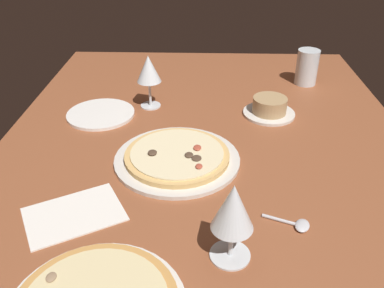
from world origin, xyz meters
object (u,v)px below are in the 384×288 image
wine_glass_near (149,71)px  ramekin_on_saucer (269,108)px  pizza_main (177,157)px  side_plate (101,114)px  paper_menu (74,214)px  water_glass (307,69)px  wine_glass_far (233,210)px  spoon (297,224)px

wine_glass_near → ramekin_on_saucer: bearing=82.8°
pizza_main → side_plate: (-23.88, -24.32, -0.71)cm
pizza_main → paper_menu: 28.60cm
pizza_main → water_glass: bearing=140.5°
wine_glass_far → side_plate: 66.05cm
ramekin_on_saucer → wine_glass_near: (-4.56, -35.98, 9.36)cm
side_plate → water_glass: bearing=111.9°
spoon → side_plate: bearing=-133.2°
paper_menu → wine_glass_near: bearing=139.9°
wine_glass_far → spoon: 18.93cm
paper_menu → water_glass: bearing=109.8°
wine_glass_near → paper_menu: 53.23cm
ramekin_on_saucer → wine_glass_far: bearing=-14.2°
wine_glass_far → wine_glass_near: 64.90cm
wine_glass_near → spoon: 64.58cm
pizza_main → wine_glass_far: bearing=20.5°
side_plate → paper_menu: size_ratio=1.05×
spoon → paper_menu: bearing=-92.4°
side_plate → paper_menu: (44.43, 4.45, -0.30)cm
pizza_main → paper_menu: (20.54, -19.87, -1.01)cm
pizza_main → ramekin_on_saucer: bearing=135.2°
ramekin_on_saucer → water_glass: bearing=147.3°
pizza_main → wine_glass_near: wine_glass_near is taller
pizza_main → wine_glass_near: size_ratio=1.89×
ramekin_on_saucer → water_glass: 29.05cm
ramekin_on_saucer → paper_menu: 65.21cm
water_glass → paper_menu: water_glass is taller
wine_glass_far → paper_menu: bearing=-107.9°
side_plate → wine_glass_far: bearing=33.3°
ramekin_on_saucer → paper_menu: (46.50, -45.67, -2.17)cm
ramekin_on_saucer → wine_glass_near: size_ratio=0.94×
wine_glass_near → spoon: wine_glass_near is taller
side_plate → spoon: (46.30, 49.39, 0.01)cm
side_plate → spoon: bearing=46.8°
spoon → water_glass: bearing=167.3°
ramekin_on_saucer → wine_glass_near: 37.46cm
paper_menu → wine_glass_far: bearing=42.8°
wine_glass_far → side_plate: size_ratio=0.80×
wine_glass_far → paper_menu: (-10.11, -31.36, -10.61)cm
paper_menu → spoon: 44.98cm
pizza_main → side_plate: 34.09cm
ramekin_on_saucer → spoon: (48.38, -0.73, -1.86)cm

